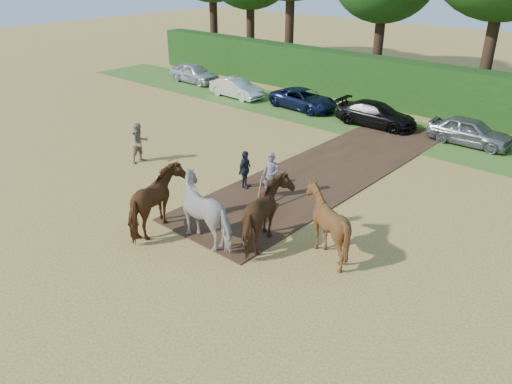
% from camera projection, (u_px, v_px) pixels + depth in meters
% --- Properties ---
extents(ground, '(120.00, 120.00, 0.00)m').
position_uv_depth(ground, '(196.00, 213.00, 19.16)').
color(ground, gold).
rests_on(ground, ground).
extents(earth_strip, '(4.50, 17.00, 0.05)m').
position_uv_depth(earth_strip, '(331.00, 169.00, 22.98)').
color(earth_strip, '#472D1C').
rests_on(earth_strip, ground).
extents(grass_verge, '(50.00, 5.00, 0.03)m').
position_uv_depth(grass_verge, '(377.00, 127.00, 28.62)').
color(grass_verge, '#38601E').
rests_on(grass_verge, ground).
extents(hedgerow, '(46.00, 1.60, 3.00)m').
position_uv_depth(hedgerow, '(416.00, 87.00, 31.02)').
color(hedgerow, '#14380F').
rests_on(hedgerow, ground).
extents(spectator_near, '(0.76, 0.96, 1.92)m').
position_uv_depth(spectator_near, '(140.00, 143.00, 23.48)').
color(spectator_near, '#B8AE90').
rests_on(spectator_near, ground).
extents(spectator_far, '(0.67, 1.06, 1.67)m').
position_uv_depth(spectator_far, '(245.00, 170.00, 20.82)').
color(spectator_far, '#22232E').
rests_on(spectator_far, ground).
extents(plough_team, '(7.62, 6.60, 2.30)m').
position_uv_depth(plough_team, '(240.00, 211.00, 16.81)').
color(plough_team, brown).
rests_on(plough_team, ground).
extents(parked_cars, '(30.50, 2.73, 1.49)m').
position_uv_depth(parked_cars, '(330.00, 105.00, 30.45)').
color(parked_cars, silver).
rests_on(parked_cars, ground).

